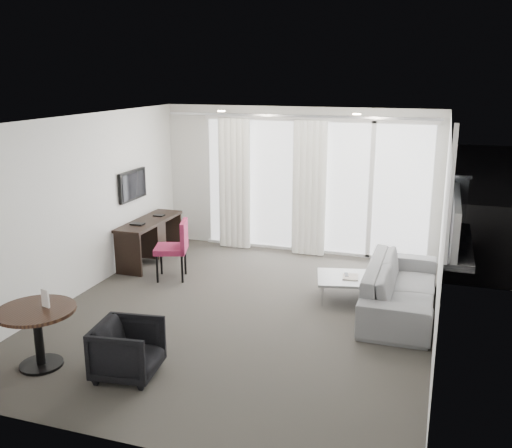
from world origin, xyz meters
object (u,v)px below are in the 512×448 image
(rattan_chair_b, at_px, (420,226))
(rattan_chair_a, at_px, (368,219))
(desk, at_px, (150,241))
(coffee_table, at_px, (343,288))
(desk_chair, at_px, (171,250))
(round_table, at_px, (39,338))
(tub_armchair, at_px, (128,350))
(sofa, at_px, (401,287))

(rattan_chair_b, bearing_deg, rattan_chair_a, -161.75)
(desk, relative_size, coffee_table, 2.13)
(coffee_table, relative_size, rattan_chair_b, 1.02)
(desk_chair, height_order, coffee_table, desk_chair)
(rattan_chair_a, bearing_deg, round_table, -95.04)
(tub_armchair, bearing_deg, rattan_chair_b, -31.64)
(desk_chair, height_order, tub_armchair, desk_chair)
(desk, xyz_separation_m, coffee_table, (3.45, -0.63, -0.20))
(tub_armchair, height_order, sofa, sofa)
(rattan_chair_b, bearing_deg, desk, -138.66)
(desk_chair, height_order, rattan_chair_a, desk_chair)
(round_table, bearing_deg, coffee_table, 46.43)
(coffee_table, bearing_deg, sofa, -11.35)
(sofa, distance_m, rattan_chair_b, 3.33)
(rattan_chair_b, bearing_deg, round_table, -110.23)
(coffee_table, bearing_deg, desk, 169.65)
(tub_armchair, xyz_separation_m, rattan_chair_a, (1.75, 5.93, 0.13))
(desk, bearing_deg, coffee_table, -10.35)
(round_table, relative_size, rattan_chair_b, 1.18)
(tub_armchair, xyz_separation_m, rattan_chair_b, (2.72, 6.05, 0.06))
(tub_armchair, xyz_separation_m, sofa, (2.63, 2.72, 0.03))
(rattan_chair_a, bearing_deg, desk_chair, -111.34)
(desk, height_order, coffee_table, desk)
(desk, xyz_separation_m, rattan_chair_a, (3.39, 2.41, 0.07))
(coffee_table, xyz_separation_m, rattan_chair_b, (0.90, 3.17, 0.20))
(desk_chair, bearing_deg, desk, 120.24)
(tub_armchair, distance_m, rattan_chair_b, 6.63)
(rattan_chair_b, bearing_deg, sofa, -80.43)
(coffee_table, relative_size, rattan_chair_a, 0.85)
(round_table, height_order, coffee_table, round_table)
(coffee_table, height_order, sofa, sofa)
(rattan_chair_a, bearing_deg, coffee_table, -69.02)
(round_table, xyz_separation_m, rattan_chair_a, (2.80, 6.05, 0.09))
(desk, bearing_deg, rattan_chair_b, 30.19)
(desk, xyz_separation_m, sofa, (4.26, -0.79, -0.03))
(sofa, distance_m, rattan_chair_a, 3.33)
(desk, bearing_deg, rattan_chair_a, 35.47)
(coffee_table, xyz_separation_m, sofa, (0.81, -0.16, 0.17))
(desk_chair, distance_m, round_table, 3.00)
(desk_chair, distance_m, tub_armchair, 3.01)
(tub_armchair, relative_size, rattan_chair_a, 0.76)
(desk, height_order, round_table, desk)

